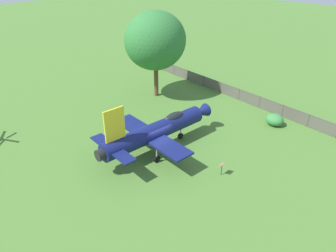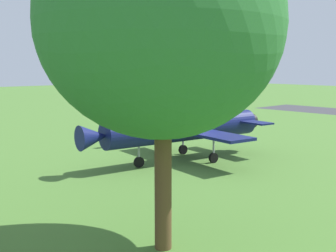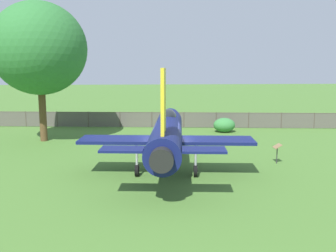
# 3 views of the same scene
# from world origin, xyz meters

# --- Properties ---
(ground_plane) EXTENTS (200.00, 200.00, 0.00)m
(ground_plane) POSITION_xyz_m (0.00, 0.00, 0.00)
(ground_plane) COLOR #47722D
(display_jet) EXTENTS (9.07, 12.43, 5.46)m
(display_jet) POSITION_xyz_m (-0.04, -0.35, 2.03)
(display_jet) COLOR #111951
(display_jet) RESTS_ON ground_plane
(shade_tree) EXTENTS (6.83, 7.39, 10.17)m
(shade_tree) POSITION_xyz_m (8.59, -9.00, 6.79)
(shade_tree) COLOR brown
(shade_tree) RESTS_ON ground_plane
(info_plaque) EXTENTS (0.41, 0.61, 1.14)m
(info_plaque) POSITION_xyz_m (-6.42, -1.06, 0.85)
(info_plaque) COLOR #333333
(info_plaque) RESTS_ON ground_plane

